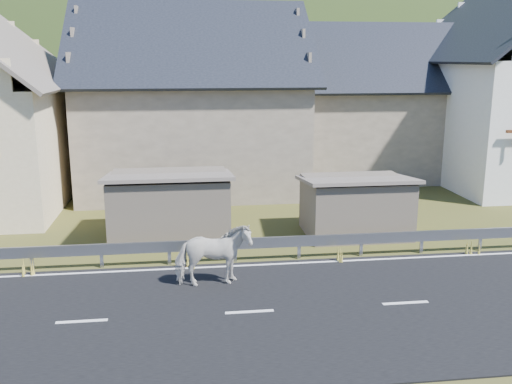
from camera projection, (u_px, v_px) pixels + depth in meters
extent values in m
plane|color=#373D11|center=(249.00, 313.00, 13.99)|extent=(160.00, 160.00, 0.00)
cube|color=black|center=(249.00, 313.00, 13.99)|extent=(60.00, 7.00, 0.04)
cube|color=silver|center=(249.00, 312.00, 13.98)|extent=(60.00, 6.60, 0.01)
cube|color=#93969B|center=(235.00, 244.00, 17.41)|extent=(28.00, 0.08, 0.34)
cube|color=#93969B|center=(32.00, 259.00, 16.72)|extent=(0.10, 0.06, 0.70)
cube|color=#93969B|center=(102.00, 256.00, 16.97)|extent=(0.10, 0.06, 0.70)
cube|color=#93969B|center=(169.00, 254.00, 17.23)|extent=(0.10, 0.06, 0.70)
cube|color=#93969B|center=(235.00, 251.00, 17.48)|extent=(0.10, 0.06, 0.70)
cube|color=#93969B|center=(299.00, 248.00, 17.73)|extent=(0.10, 0.06, 0.70)
cube|color=#93969B|center=(361.00, 245.00, 17.99)|extent=(0.10, 0.06, 0.70)
cube|color=#93969B|center=(421.00, 243.00, 18.24)|extent=(0.10, 0.06, 0.70)
cube|color=#93969B|center=(480.00, 240.00, 18.49)|extent=(0.10, 0.06, 0.70)
cube|color=#6F6252|center=(170.00, 206.00, 19.76)|extent=(4.30, 3.30, 2.40)
cube|color=#6F6252|center=(355.00, 207.00, 20.12)|extent=(3.80, 2.90, 2.20)
cube|color=gray|center=(192.00, 134.00, 27.77)|extent=(10.00, 9.00, 5.00)
cube|color=gray|center=(376.00, 130.00, 31.01)|extent=(9.00, 8.00, 4.60)
cube|color=silver|center=(511.00, 121.00, 28.72)|extent=(8.00, 10.00, 6.00)
ellipsoid|color=#1C3312|center=(201.00, 137.00, 192.93)|extent=(440.00, 280.00, 260.00)
imported|color=beige|center=(213.00, 255.00, 15.43)|extent=(1.10, 2.12, 1.73)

